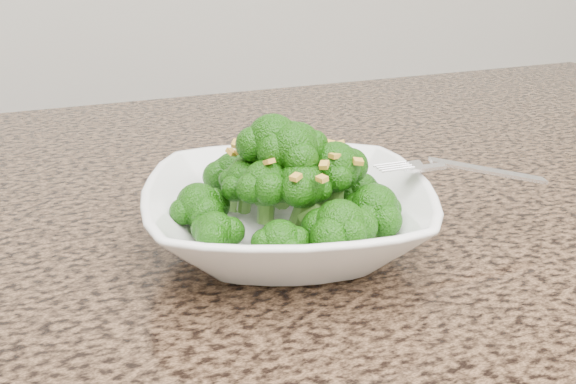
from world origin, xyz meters
name	(u,v)px	position (x,y,z in m)	size (l,w,h in m)	color
granite_counter	(228,262)	(0.00, 0.30, 0.89)	(1.64, 1.04, 0.03)	brown
bowl	(288,217)	(0.05, 0.28, 0.93)	(0.23, 0.23, 0.06)	white
broccoli_pile	(288,142)	(0.05, 0.28, 0.99)	(0.20, 0.20, 0.07)	#19580A
garlic_topping	(288,94)	(0.05, 0.28, 1.03)	(0.12, 0.12, 0.01)	gold
fork	(436,167)	(0.17, 0.26, 0.96)	(0.17, 0.03, 0.01)	silver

